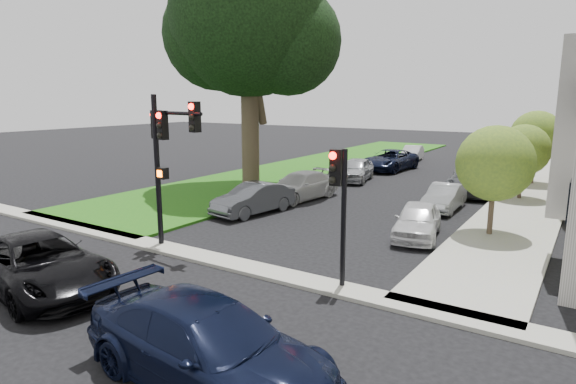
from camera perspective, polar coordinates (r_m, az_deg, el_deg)
The scene contains 22 objects.
ground at distance 14.57m, azimuth -10.91°, elevation -10.99°, with size 140.00×140.00×0.00m, color black.
grass_strip at distance 38.76m, azimuth 4.03°, elevation 3.16°, with size 8.00×44.00×0.12m, color #1B5913.
sidewalk_right at distance 34.20m, azimuth 27.83°, elevation 0.81°, with size 3.50×44.00×0.12m, color #A1A1A1.
sidewalk_cross at distance 15.95m, azimuth -5.91°, elevation -8.63°, with size 60.00×1.00×0.12m, color #A1A1A1.
eucalyptus at distance 29.20m, azimuth -4.81°, elevation 19.96°, with size 10.26×9.31×14.53m.
small_tree_a at distance 20.24m, azimuth 23.33°, elevation 3.12°, with size 2.94×2.94×4.41m.
small_tree_b at distance 28.36m, azimuth 26.13°, elevation 4.48°, with size 2.71×2.71×4.06m.
small_tree_c at distance 33.69m, azimuth 27.33°, elevation 5.93°, with size 3.10×3.10×4.65m.
traffic_signal_main at distance 17.56m, azimuth -14.33°, elevation 5.54°, with size 2.72×0.71×5.55m.
traffic_signal_secondary at distance 13.51m, azimuth 6.12°, elevation -0.05°, with size 0.54×0.43×4.06m.
car_cross_near at distance 15.52m, azimuth -27.40°, elevation -7.58°, with size 2.63×5.71×1.59m, color black.
car_cross_far at distance 9.71m, azimuth -9.50°, elevation -17.45°, with size 2.29×5.64×1.64m, color black.
car_parked_0 at distance 19.60m, azimuth 15.09°, elevation -3.25°, with size 1.64×4.07×1.39m, color silver.
car_parked_1 at distance 24.70m, azimuth 18.04°, elevation -0.61°, with size 1.35×3.86×1.27m, color #999BA0.
car_parked_2 at distance 29.43m, azimuth 21.06°, elevation 1.29°, with size 2.57×5.58×1.55m, color #3F4247.
car_parked_3 at distance 35.03m, azimuth 22.94°, elevation 2.55°, with size 1.73×4.30×1.46m, color maroon.
car_parked_4 at distance 41.81m, azimuth 25.06°, elevation 3.56°, with size 1.87×4.59×1.33m, color maroon.
car_parked_5 at distance 22.82m, azimuth -4.11°, elevation -0.81°, with size 1.52×4.37×1.44m, color #3F4247.
car_parked_6 at distance 25.94m, azimuth 1.43°, elevation 0.71°, with size 2.06×5.07×1.47m, color silver.
car_parked_7 at distance 32.04m, azimuth 8.04°, elevation 2.66°, with size 1.79×4.46×1.52m, color #999BA0.
car_parked_8 at distance 37.16m, azimuth 11.98°, elevation 3.72°, with size 2.59×5.63×1.56m, color black.
car_parked_9 at distance 43.22m, azimuth 14.52°, elevation 4.46°, with size 1.39×3.99×1.31m, color silver.
Camera 1 is at (9.44, -9.67, 5.45)m, focal length 30.00 mm.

